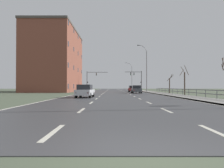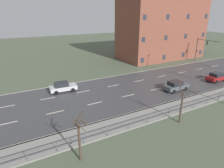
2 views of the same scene
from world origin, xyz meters
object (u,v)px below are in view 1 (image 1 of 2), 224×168
Objects in this scene: street_lamp_midground at (146,69)px; brick_building at (55,61)px; traffic_signal_left at (91,78)px; car_far_left at (84,91)px; car_distant at (132,89)px; car_near_right at (136,89)px; street_lamp_distant at (131,77)px; traffic_signal_right at (137,77)px.

brick_building is at bearing 165.96° from street_lamp_midground.
traffic_signal_left is 0.27× the size of brick_building.
car_far_left is 1.02× the size of car_distant.
street_lamp_midground is 0.50× the size of brick_building.
car_near_right is at bearing 66.16° from car_far_left.
street_lamp_distant is 35.01m from car_distant.
traffic_signal_right is 0.96× the size of traffic_signal_left.
car_distant is at bearing 88.53° from car_near_right.
car_distant is 0.18× the size of brick_building.
traffic_signal_right is 0.26× the size of brick_building.
car_far_left is (-8.05, -15.92, 0.00)m from car_near_right.
street_lamp_midground is at bearing -14.04° from brick_building.
street_lamp_midground reaches higher than car_distant.
car_near_right is (10.83, -18.92, -3.08)m from traffic_signal_left.
traffic_signal_right reaches higher than car_far_left.
car_near_right and car_distant have the same top height.
brick_building reaches higher than street_lamp_distant.
street_lamp_distant is 29.21m from traffic_signal_left.
street_lamp_midground is 9.94m from car_near_right.
traffic_signal_right is at bearing 75.54° from car_distant.
traffic_signal_left is (-14.10, -25.52, -1.61)m from street_lamp_distant.
brick_building reaches higher than traffic_signal_left.
traffic_signal_right is at bearing 94.06° from street_lamp_midground.
car_far_left is 27.08m from car_distant.
street_lamp_midground is 26.98m from car_far_left.
traffic_signal_right is (-0.77, 10.86, -1.50)m from street_lamp_midground.
car_near_right is 17.83m from car_far_left.
car_far_left is at bearing -85.42° from traffic_signal_left.
car_near_right is 9.88m from car_distant.
street_lamp_distant reaches higher than traffic_signal_right.
car_distant is at bearing -95.06° from street_lamp_distant.
car_near_right is at bearing -91.19° from car_distant.
traffic_signal_left is at bearing 97.55° from car_far_left.
traffic_signal_left is (-13.38, -0.04, -0.14)m from traffic_signal_right.
street_lamp_midground is 36.35m from street_lamp_distant.
street_lamp_midground is 10.99m from traffic_signal_right.
street_lamp_distant is at bearing 52.99° from brick_building.
car_far_left is at bearing -100.62° from street_lamp_distant.
car_near_right is (-3.32, -8.09, -4.72)m from street_lamp_midground.
brick_building is (-23.10, 5.78, 2.70)m from street_lamp_midground.
traffic_signal_left reaches higher than car_distant.
traffic_signal_right reaches higher than car_distant.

